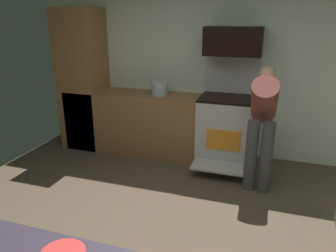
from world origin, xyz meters
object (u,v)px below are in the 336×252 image
object	(u,v)px
oven_range	(227,128)
stock_pot	(160,88)
microwave	(233,41)
person_cook	(262,118)

from	to	relation	value
oven_range	stock_pot	distance (m)	1.10
microwave	stock_pot	size ratio (longest dim) A/B	3.12
oven_range	stock_pot	xyz separation A→B (m)	(-0.99, 0.01, 0.49)
person_cook	stock_pot	world-z (taller)	person_cook
microwave	stock_pot	world-z (taller)	microwave
microwave	stock_pot	distance (m)	1.20
oven_range	person_cook	distance (m)	0.78
oven_range	stock_pot	size ratio (longest dim) A/B	6.27
person_cook	stock_pot	distance (m)	1.55
oven_range	person_cook	world-z (taller)	oven_range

